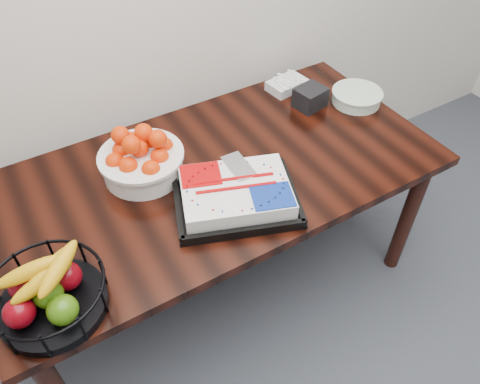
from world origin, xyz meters
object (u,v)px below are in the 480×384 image
tangerine_bowl (141,156)px  fruit_basket (48,294)px  table (215,186)px  cake_tray (236,194)px  napkin_box (310,97)px  plate_stack (357,97)px

tangerine_bowl → fruit_basket: (-0.47, -0.42, -0.01)m
table → fruit_basket: size_ratio=5.23×
cake_tray → napkin_box: same height
tangerine_bowl → plate_stack: (1.04, -0.05, -0.06)m
napkin_box → tangerine_bowl: bearing=-177.4°
tangerine_bowl → napkin_box: bearing=2.6°
table → cake_tray: (-0.02, -0.20, 0.13)m
table → napkin_box: napkin_box is taller
tangerine_bowl → napkin_box: 0.84m
plate_stack → napkin_box: (-0.21, 0.09, 0.02)m
cake_tray → plate_stack: 0.86m
fruit_basket → plate_stack: fruit_basket is taller
tangerine_bowl → fruit_basket: 0.63m
table → plate_stack: bearing=5.4°
table → napkin_box: 0.62m
cake_tray → table: bearing=84.5°
fruit_basket → plate_stack: bearing=13.8°
tangerine_bowl → plate_stack: bearing=-2.6°
cake_tray → plate_stack: size_ratio=2.31×
table → cake_tray: 0.24m
table → tangerine_bowl: size_ratio=5.49×
cake_tray → plate_stack: (0.81, 0.27, -0.01)m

